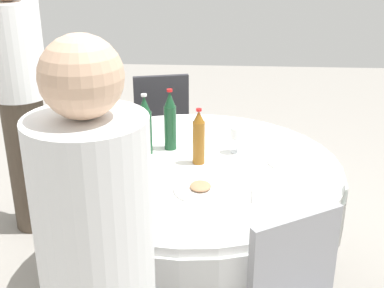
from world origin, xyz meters
The scene contains 18 objects.
ground_plane centered at (0.00, 0.00, 0.00)m, with size 10.00×10.00×0.00m, color gray.
dining_table centered at (0.00, 0.00, 0.59)m, with size 1.54×1.54×0.74m.
bottle_amber_near centered at (0.01, -0.03, 0.88)m, with size 0.06×0.06×0.29m.
bottle_dark_green_far centered at (0.12, 0.25, 0.89)m, with size 0.07×0.07×0.33m.
bottle_dark_green_left centered at (0.19, 0.13, 0.90)m, with size 0.07×0.07×0.33m.
bottle_amber_east centered at (-0.48, 0.33, 0.86)m, with size 0.07×0.07×0.25m.
bottle_dark_green_mid centered at (0.08, 0.51, 0.87)m, with size 0.06×0.06×0.29m.
wine_glass_east centered at (0.16, -0.23, 0.84)m, with size 0.07×0.07×0.14m.
wine_glass_mid centered at (-0.01, 0.37, 0.85)m, with size 0.06×0.06×0.15m.
plate_right centered at (-0.29, -0.06, 0.75)m, with size 0.24×0.24×0.04m.
plate_front centered at (0.38, -0.44, 0.75)m, with size 0.20×0.20×0.02m.
plate_west centered at (-0.27, 0.38, 0.75)m, with size 0.25×0.25×0.04m.
plate_south centered at (0.04, -0.49, 0.75)m, with size 0.21×0.21×0.02m.
fork_far centered at (0.20, 0.40, 0.74)m, with size 0.18×0.02×0.01m, color silver.
folded_napkin centered at (-0.34, -0.35, 0.75)m, with size 0.13×0.13×0.02m, color white.
person_left centered at (0.56, 1.08, 0.89)m, with size 0.34×0.34×1.69m.
person_east centered at (-1.10, 0.21, 0.84)m, with size 0.34×0.34×1.60m.
chair_outer centered at (1.29, 0.33, 0.52)m, with size 0.49×0.49×0.87m.
Camera 1 is at (-2.34, -0.15, 1.83)m, focal length 47.82 mm.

